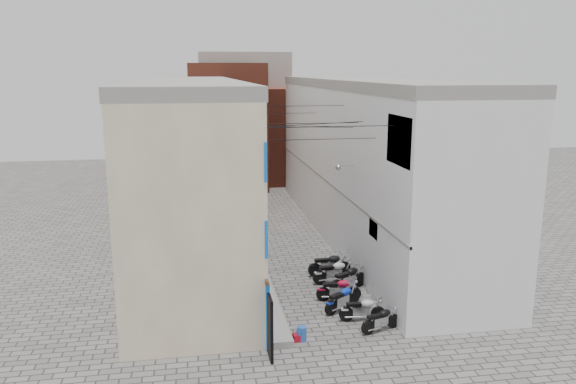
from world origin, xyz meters
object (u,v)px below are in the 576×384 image
red_crate (299,337)px  motorcycle_f (334,271)px  motorcycle_d (339,288)px  water_jug_far (301,334)px  motorcycle_g (329,264)px  person_a (265,297)px  water_jug_near (302,334)px  motorcycle_e (349,277)px  person_b (262,290)px  motorcycle_b (362,308)px  motorcycle_c (342,297)px  motorcycle_a (381,319)px

red_crate → motorcycle_f: bearing=63.0°
motorcycle_d → red_crate: bearing=-29.1°
motorcycle_d → water_jug_far: 3.95m
motorcycle_f → red_crate: size_ratio=4.99×
motorcycle_g → water_jug_far: bearing=-23.4°
motorcycle_d → person_a: person_a is taller
water_jug_near → red_crate: (-0.12, 0.00, -0.14)m
motorcycle_e → motorcycle_f: 1.01m
motorcycle_f → water_jug_near: bearing=-31.7°
person_b → red_crate: size_ratio=3.82×
motorcycle_b → motorcycle_d: 2.09m
water_jug_near → motorcycle_g: bearing=67.6°
water_jug_far → motorcycle_f: bearing=63.5°
motorcycle_d → person_a: 3.80m
motorcycle_f → red_crate: (-2.64, -5.17, -0.46)m
motorcycle_c → person_a: bearing=-108.9°
motorcycle_c → motorcycle_d: (0.11, 0.98, -0.00)m
motorcycle_d → person_b: size_ratio=1.22×
person_b → motorcycle_d: bearing=-72.6°
person_b → person_a: bearing=-176.8°
motorcycle_g → water_jug_near: size_ratio=3.91×
motorcycle_e → person_a: size_ratio=1.19×
motorcycle_g → red_crate: size_ratio=5.05×
person_b → water_jug_far: bearing=-152.5°
motorcycle_c → motorcycle_f: 2.96m
person_b → water_jug_far: (1.08, -2.38, -0.80)m
water_jug_near → red_crate: 0.18m
motorcycle_a → motorcycle_b: size_ratio=0.94×
motorcycle_a → motorcycle_d: motorcycle_d is taller
water_jug_near → red_crate: size_ratio=1.29×
motorcycle_d → water_jug_far: size_ratio=4.08×
person_b → motorcycle_g: bearing=-41.0°
water_jug_near → red_crate: water_jug_near is taller
motorcycle_f → motorcycle_c: bearing=-13.9°
motorcycle_a → motorcycle_f: 4.98m
person_a → water_jug_near: (1.12, -1.49, -0.86)m
motorcycle_a → red_crate: motorcycle_a is taller
motorcycle_c → motorcycle_e: size_ratio=0.91×
motorcycle_e → person_a: person_a is taller
person_a → motorcycle_e: bearing=-42.4°
motorcycle_a → person_b: person_b is taller
person_a → red_crate: size_ratio=4.29×
motorcycle_e → motorcycle_g: 1.93m
motorcycle_d → motorcycle_f: size_ratio=0.93×
person_b → motorcycle_f: bearing=-49.4°
water_jug_far → motorcycle_a: bearing=4.1°
motorcycle_c → water_jug_near: (-2.10, -2.25, -0.29)m
motorcycle_f → red_crate: motorcycle_f is taller
motorcycle_f → person_b: person_b is taller
motorcycle_b → motorcycle_d: bearing=-162.0°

